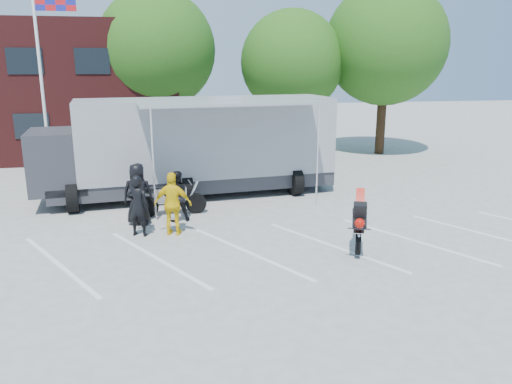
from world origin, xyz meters
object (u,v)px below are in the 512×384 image
object	(u,v)px
tree_mid	(292,62)
spectator_leather_a	(138,194)
tree_right	(386,44)
stunt_bike_rider	(357,248)
flagpole	(46,59)
spectator_leather_b	(138,206)
spectator_hivis	(173,204)
tree_left	(157,50)
spectator_leather_c	(177,196)
parked_motorcycle	(173,215)
transporter_truck	(196,195)

from	to	relation	value
tree_mid	spectator_leather_a	size ratio (longest dim) A/B	3.95
tree_right	spectator_leather_a	world-z (taller)	tree_right
stunt_bike_rider	spectator_leather_a	xyz separation A→B (m)	(-5.93, 3.32, 0.97)
flagpole	spectator_leather_a	bearing A→B (deg)	-59.59
flagpole	tree_mid	bearing A→B (deg)	23.97
stunt_bike_rider	spectator_leather_a	size ratio (longest dim) A/B	0.95
tree_right	spectator_leather_b	world-z (taller)	tree_right
stunt_bike_rider	spectator_hivis	bearing A→B (deg)	178.29
spectator_hivis	tree_left	bearing A→B (deg)	-74.07
spectator_leather_b	spectator_hivis	distance (m)	1.01
tree_right	spectator_leather_c	world-z (taller)	tree_right
tree_left	parked_motorcycle	bearing A→B (deg)	-88.37
tree_left	tree_right	world-z (taller)	tree_right
parked_motorcycle	spectator_leather_b	world-z (taller)	spectator_leather_b
stunt_bike_rider	tree_left	bearing A→B (deg)	130.22
parked_motorcycle	flagpole	bearing A→B (deg)	36.10
spectator_leather_c	spectator_hivis	world-z (taller)	spectator_hivis
tree_right	parked_motorcycle	xyz separation A→B (m)	(-11.68, -9.73, -5.88)
parked_motorcycle	spectator_leather_b	distance (m)	2.32
tree_right	stunt_bike_rider	distance (m)	16.48
transporter_truck	spectator_leather_c	size ratio (longest dim) A/B	7.01
tree_right	spectator_leather_b	bearing A→B (deg)	-137.53
tree_right	transporter_truck	bearing A→B (deg)	-146.02
spectator_leather_a	tree_right	bearing A→B (deg)	-130.98
spectator_leather_b	transporter_truck	bearing A→B (deg)	-93.09
transporter_truck	spectator_leather_b	xyz separation A→B (m)	(-1.95, -4.37, 0.91)
spectator_leather_c	stunt_bike_rider	bearing A→B (deg)	133.35
tree_mid	spectator_leather_b	size ratio (longest dim) A/B	4.24
parked_motorcycle	spectator_leather_a	size ratio (longest dim) A/B	1.19
tree_left	spectator_leather_b	world-z (taller)	tree_left
tree_right	parked_motorcycle	bearing A→B (deg)	-140.20
parked_motorcycle	spectator_leather_c	bearing A→B (deg)	-173.71
spectator_leather_b	spectator_hivis	xyz separation A→B (m)	(1.00, -0.11, 0.03)
stunt_bike_rider	spectator_leather_c	bearing A→B (deg)	165.87
tree_right	spectator_hivis	xyz separation A→B (m)	(-11.69, -11.72, -4.94)
tree_left	spectator_leather_c	size ratio (longest dim) A/B	5.28
spectator_leather_a	spectator_leather_b	distance (m)	1.12
transporter_truck	spectator_leather_c	distance (m)	3.38
transporter_truck	spectator_leather_a	size ratio (longest dim) A/B	5.91
spectator_hivis	spectator_leather_b	bearing A→B (deg)	8.55
tree_mid	tree_right	world-z (taller)	tree_right
spectator_leather_a	spectator_leather_b	bearing A→B (deg)	101.70
tree_left	spectator_leather_a	bearing A→B (deg)	-93.47
spectator_leather_a	tree_mid	bearing A→B (deg)	-115.59
flagpole	tree_left	bearing A→B (deg)	54.72
parked_motorcycle	stunt_bike_rider	xyz separation A→B (m)	(4.88, -4.08, 0.00)
spectator_leather_b	spectator_leather_c	size ratio (longest dim) A/B	1.11
transporter_truck	flagpole	bearing A→B (deg)	147.17
tree_left	spectator_leather_c	distance (m)	12.83
spectator_leather_a	spectator_hivis	world-z (taller)	spectator_leather_a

